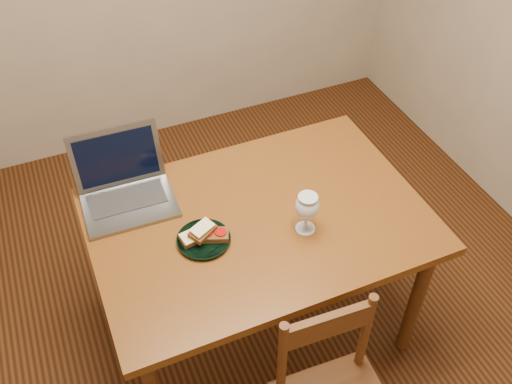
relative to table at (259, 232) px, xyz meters
name	(u,v)px	position (x,y,z in m)	size (l,w,h in m)	color
floor	(256,314)	(0.01, 0.06, -0.66)	(3.20, 3.20, 0.02)	black
table	(259,232)	(0.00, 0.00, 0.00)	(1.30, 0.90, 0.74)	#48280C
plate	(204,240)	(-0.24, -0.03, 0.09)	(0.20, 0.20, 0.02)	black
sandwich_cheese	(194,236)	(-0.27, -0.02, 0.12)	(0.10, 0.06, 0.03)	#381E0C
sandwich_tomato	(214,234)	(-0.20, -0.04, 0.12)	(0.11, 0.06, 0.03)	#381E0C
sandwich_top	(202,230)	(-0.24, -0.03, 0.14)	(0.10, 0.06, 0.03)	#381E0C
milk_glass	(307,213)	(0.14, -0.13, 0.17)	(0.09, 0.09, 0.18)	white
laptop	(124,183)	(-0.45, 0.33, 0.15)	(0.37, 0.34, 0.26)	slate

